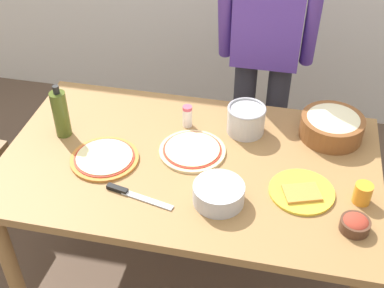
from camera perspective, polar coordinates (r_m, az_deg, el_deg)
ground at (r=2.76m, az=-0.23°, el=-13.89°), size 8.00×8.00×0.00m
dining_table at (r=2.26m, az=-0.27°, el=-3.56°), size 1.60×0.96×0.76m
person_cook at (r=2.70m, az=8.15°, el=10.70°), size 0.49×0.25×1.62m
pizza_raw_on_board at (r=2.24m, az=0.12°, el=-0.71°), size 0.29×0.29×0.02m
pizza_cooked_on_tray at (r=2.23m, az=-9.61°, el=-1.55°), size 0.29×0.29×0.02m
plate_with_slice at (r=2.10m, az=11.99°, el=-5.18°), size 0.26×0.26×0.02m
popcorn_bowl at (r=2.38m, az=15.19°, el=2.04°), size 0.28×0.28×0.11m
mixing_bowl_steel at (r=2.00m, az=2.96°, el=-5.48°), size 0.20×0.20×0.08m
small_sauce_bowl at (r=1.99m, az=17.53°, el=-8.40°), size 0.11×0.11×0.06m
olive_oil_bottle at (r=2.35m, az=-14.27°, el=3.27°), size 0.07×0.07×0.26m
steel_pot at (r=2.34m, az=5.98°, el=2.73°), size 0.17×0.17×0.13m
cup_orange at (r=2.10m, az=18.29°, el=-5.19°), size 0.07×0.07×0.08m
salt_shaker at (r=2.37m, az=-0.51°, el=3.09°), size 0.04×0.04×0.11m
chef_knife at (r=2.06m, az=-6.72°, el=-5.49°), size 0.29×0.09×0.02m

